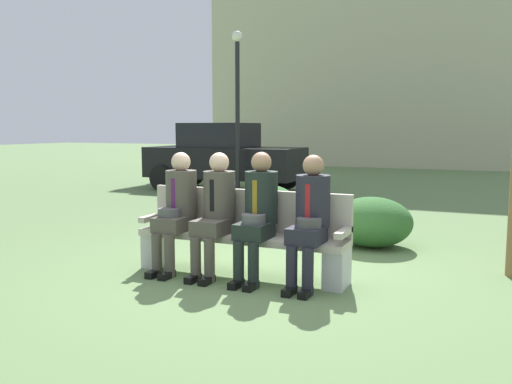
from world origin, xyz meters
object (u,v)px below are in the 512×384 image
Objects in this scene: seated_man_centerleft at (216,207)px; shrub_mid_lawn at (265,206)px; seated_man_leftmost at (177,205)px; seated_man_centerright at (258,210)px; park_bench at (243,234)px; parked_car_near at (223,157)px; seated_man_rightmost at (310,214)px; street_lamp at (237,97)px; shrub_near_bench at (372,222)px; building_backdrop at (377,36)px.

seated_man_centerleft is 2.89m from shrub_mid_lawn.
seated_man_centerright is at bearing 0.12° from seated_man_leftmost.
park_bench is 7.95m from parked_car_near.
street_lamp reaches higher than seated_man_rightmost.
seated_man_centerright is 8.17m from parked_car_near.
parked_car_near is (-3.56, 7.09, 0.11)m from seated_man_centerleft.
building_backdrop is (-3.76, 18.44, 5.41)m from shrub_near_bench.
seated_man_centerright reaches higher than seated_man_rightmost.
park_bench is 0.59× the size of parked_car_near.
parked_car_near is at bearing -94.43° from building_backdrop.
seated_man_centerleft reaches higher than seated_man_leftmost.
parked_car_near is 1.06× the size of street_lamp.
shrub_near_bench is (1.23, 2.05, -0.40)m from seated_man_centerleft.
seated_man_rightmost is 1.23× the size of shrub_near_bench.
street_lamp is at bearing 109.87° from seated_man_leftmost.
building_backdrop is (-1.91, 17.69, 5.40)m from shrub_mid_lawn.
seated_man_centerright reaches higher than shrub_mid_lawn.
seated_man_centerleft is 1.00× the size of seated_man_rightmost.
seated_man_rightmost is (1.52, 0.00, 0.00)m from seated_man_leftmost.
shrub_mid_lawn is at bearing 108.12° from park_bench.
seated_man_centerright is at bearing -62.50° from street_lamp.
seated_man_centerright is at bearing -109.98° from shrub_near_bench.
park_bench is at bearing -63.72° from street_lamp.
seated_man_leftmost is 1.52m from seated_man_rightmost.
seated_man_rightmost is 0.33× the size of parked_car_near.
seated_man_rightmost is (0.56, -0.00, -0.01)m from seated_man_centerright.
parked_car_near is 14.30m from building_backdrop.
building_backdrop reaches higher than shrub_mid_lawn.
park_bench is at bearing 149.69° from seated_man_centerright.
seated_man_centerright is 1.25× the size of shrub_near_bench.
seated_man_centerleft is 7.93m from parked_car_near.
seated_man_leftmost is at bearing -179.23° from seated_man_centerleft.
park_bench is 2.18× the size of shrub_near_bench.
seated_man_centerright is 0.34× the size of parked_car_near.
seated_man_centerright reaches higher than park_bench.
shrub_near_bench is (0.19, 2.05, -0.39)m from seated_man_rightmost.
seated_man_centerright is 21.31m from building_backdrop.
seated_man_centerright reaches higher than seated_man_centerleft.
seated_man_leftmost is 1.00× the size of seated_man_centerleft.
seated_man_centerright is 3.03m from shrub_mid_lawn.
building_backdrop is at bearing 85.57° from parked_car_near.
parked_car_near reaches higher than shrub_near_bench.
seated_man_leftmost is 0.98× the size of seated_man_centerright.
seated_man_rightmost is at bearing -80.12° from building_backdrop.
park_bench is at bearing 10.47° from seated_man_leftmost.
building_backdrop is at bearing 101.52° from shrub_near_bench.
seated_man_centerleft is (-0.26, -0.13, 0.29)m from park_bench.
shrub_near_bench is 0.08× the size of building_backdrop.
seated_man_centerright is 0.36× the size of street_lamp.
shrub_near_bench is 0.29× the size of street_lamp.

